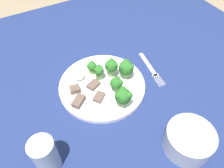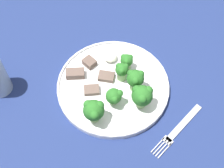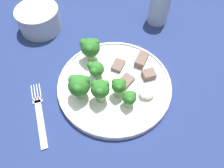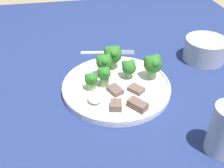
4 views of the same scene
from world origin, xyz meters
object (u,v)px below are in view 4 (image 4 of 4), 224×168
Objects in this scene: fork at (107,53)px; drinking_glass at (224,132)px; dinner_plate at (115,86)px; cream_bowl at (205,50)px.

fork is 0.46m from drinking_glass.
fork is (-0.19, 0.01, -0.01)m from dinner_plate.
cream_bowl is 0.37m from drinking_glass.
drinking_glass reaches higher than fork.
dinner_plate is at bearing -144.45° from drinking_glass.
dinner_plate is 0.19m from fork.
dinner_plate is 2.57× the size of drinking_glass.
dinner_plate is 1.63× the size of fork.
drinking_glass is at bearing -21.33° from cream_bowl.
fork is 0.31m from cream_bowl.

